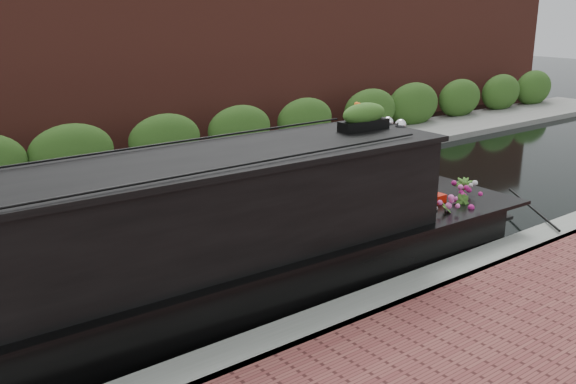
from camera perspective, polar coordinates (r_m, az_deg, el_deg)
ground at (r=10.45m, az=-8.15°, el=-5.37°), size 80.00×80.00×0.00m
near_bank_coping at (r=8.01m, az=4.03°, el=-12.40°), size 40.00×0.60×0.50m
far_bank_path at (r=14.08m, az=-16.72°, el=-0.15°), size 40.00×2.40×0.34m
far_hedge at (r=14.89m, az=-18.00°, el=0.64°), size 40.00×1.10×2.80m
far_brick_wall at (r=16.83m, az=-20.50°, el=2.17°), size 40.00×1.00×8.00m
narrowboat at (r=8.06m, az=-10.47°, el=-6.21°), size 11.41×2.37×2.67m
rope_fender at (r=12.05m, az=15.86°, el=-2.04°), size 0.32×0.36×0.32m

